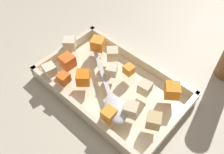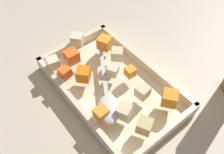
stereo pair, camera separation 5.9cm
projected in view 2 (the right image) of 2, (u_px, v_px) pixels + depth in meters
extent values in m
plane|color=#BCB29E|center=(107.00, 92.00, 0.63)|extent=(4.00, 4.00, 0.00)
cube|color=beige|center=(112.00, 88.00, 0.62)|extent=(0.37, 0.23, 0.01)
cube|color=beige|center=(143.00, 63.00, 0.65)|extent=(0.37, 0.01, 0.03)
cube|color=beige|center=(76.00, 105.00, 0.57)|extent=(0.37, 0.01, 0.03)
cube|color=beige|center=(164.00, 134.00, 0.52)|extent=(0.01, 0.23, 0.03)
cube|color=beige|center=(74.00, 45.00, 0.70)|extent=(0.01, 0.23, 0.03)
cube|color=orange|center=(130.00, 72.00, 0.60)|extent=(0.03, 0.03, 0.02)
cube|color=orange|center=(101.00, 113.00, 0.52)|extent=(0.03, 0.03, 0.03)
cube|color=orange|center=(72.00, 56.00, 0.63)|extent=(0.03, 0.03, 0.03)
cube|color=orange|center=(83.00, 74.00, 0.59)|extent=(0.05, 0.05, 0.03)
cube|color=orange|center=(65.00, 72.00, 0.60)|extent=(0.03, 0.03, 0.03)
cube|color=orange|center=(170.00, 98.00, 0.54)|extent=(0.05, 0.05, 0.03)
cube|color=orange|center=(104.00, 43.00, 0.66)|extent=(0.04, 0.04, 0.03)
cube|color=beige|center=(53.00, 63.00, 0.62)|extent=(0.03, 0.03, 0.03)
cube|color=tan|center=(145.00, 126.00, 0.50)|extent=(0.04, 0.04, 0.03)
cube|color=beige|center=(143.00, 92.00, 0.56)|extent=(0.03, 0.03, 0.03)
cube|color=beige|center=(124.00, 111.00, 0.52)|extent=(0.04, 0.04, 0.03)
cube|color=beige|center=(117.00, 54.00, 0.63)|extent=(0.04, 0.04, 0.03)
cube|color=beige|center=(77.00, 39.00, 0.67)|extent=(0.04, 0.04, 0.03)
cube|color=beige|center=(113.00, 70.00, 0.60)|extent=(0.04, 0.04, 0.03)
ellipsoid|color=silver|center=(109.00, 109.00, 0.53)|extent=(0.09, 0.08, 0.02)
cube|color=silver|center=(103.00, 68.00, 0.62)|extent=(0.16, 0.10, 0.01)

